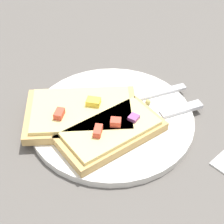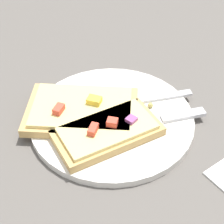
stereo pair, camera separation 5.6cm
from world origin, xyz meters
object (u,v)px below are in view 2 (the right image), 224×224
(pizza_slice_main, at_px, (82,110))
(pizza_slice_corner, at_px, (108,132))
(plate, at_px, (112,119))
(knife, at_px, (156,120))
(fork, at_px, (123,103))

(pizza_slice_main, relative_size, pizza_slice_corner, 1.25)
(pizza_slice_main, height_order, pizza_slice_corner, same)
(plate, bearing_deg, knife, 44.79)
(fork, bearing_deg, pizza_slice_corner, 58.16)
(plate, relative_size, knife, 1.40)
(knife, bearing_deg, plate, -23.97)
(fork, xyz_separation_m, pizza_slice_corner, (0.05, -0.06, 0.01))
(plate, height_order, fork, fork)
(pizza_slice_main, bearing_deg, knife, -3.72)
(plate, distance_m, knife, 0.07)
(plate, relative_size, pizza_slice_corner, 1.57)
(plate, bearing_deg, pizza_slice_corner, -44.83)
(fork, relative_size, pizza_slice_corner, 1.23)
(fork, bearing_deg, pizza_slice_main, 7.82)
(pizza_slice_main, bearing_deg, fork, 25.17)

